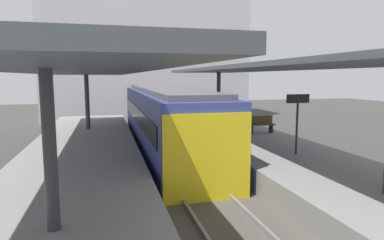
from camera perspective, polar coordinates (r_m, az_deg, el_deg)
The scene contains 14 objects.
ground_plane at distance 12.15m, azimuth -0.62°, elevation -10.91°, with size 80.00×80.00×0.00m, color #383835.
platform_left at distance 11.72m, azimuth -19.23°, elevation -9.46°, with size 4.40×28.00×1.00m, color gray.
platform_right at distance 13.40m, azimuth 15.47°, elevation -7.20°, with size 4.40×28.00×1.00m, color gray.
track_ballast at distance 12.12m, azimuth -0.63°, elevation -10.46°, with size 3.20×28.00×0.20m, color #4C4742.
rail_near_side at distance 11.92m, azimuth -4.04°, elevation -9.93°, with size 0.08×28.00×0.14m, color slate.
rail_far_side at distance 12.26m, azimuth 2.69°, elevation -9.43°, with size 0.08×28.00×0.14m, color slate.
commuter_train at distance 16.70m, azimuth -4.89°, elevation 0.19°, with size 2.78×15.01×3.10m.
canopy_left at distance 12.64m, azimuth -19.41°, elevation 7.87°, with size 4.18×21.00×3.13m.
canopy_right at distance 14.22m, azimuth 13.14°, elevation 8.65°, with size 4.18×21.00×3.30m.
platform_bench at distance 17.20m, azimuth 11.79°, elevation -0.62°, with size 1.40×0.41×0.86m.
platform_sign at distance 12.59m, azimuth 17.77°, elevation 1.61°, with size 0.90×0.08×2.21m.
litter_bin at distance 13.42m, azimuth 7.65°, elevation -3.04°, with size 0.44×0.44×0.80m, color maroon.
passenger_near_bench at distance 19.13m, azimuth 3.02°, elevation 1.75°, with size 0.36×0.36×1.80m.
station_building_backdrop at distance 31.47m, azimuth -7.86°, elevation 10.40°, with size 18.00×6.00×11.00m, color #B7B2B7.
Camera 1 is at (-2.78, -11.20, 3.82)m, focal length 30.86 mm.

